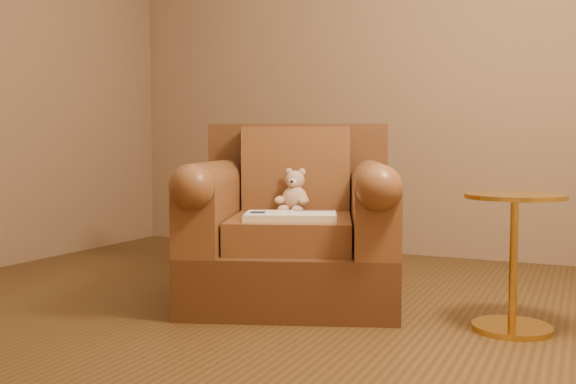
% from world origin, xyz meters
% --- Properties ---
extents(floor, '(4.00, 4.00, 0.00)m').
position_xyz_m(floor, '(0.00, 0.00, 0.00)').
color(floor, '#533A1C').
rests_on(floor, ground).
extents(armchair, '(1.27, 1.24, 0.90)m').
position_xyz_m(armchair, '(0.05, 0.44, 0.35)').
color(armchair, '#52311B').
rests_on(armchair, floor).
extents(teddy_bear, '(0.17, 0.20, 0.24)m').
position_xyz_m(teddy_bear, '(0.03, 0.51, 0.52)').
color(teddy_bear, tan).
rests_on(teddy_bear, armchair).
extents(guidebook, '(0.49, 0.40, 0.03)m').
position_xyz_m(guidebook, '(0.14, 0.21, 0.45)').
color(guidebook, beige).
rests_on(guidebook, armchair).
extents(side_table, '(0.41, 0.41, 0.58)m').
position_xyz_m(side_table, '(1.14, 0.29, 0.31)').
color(side_table, gold).
rests_on(side_table, floor).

